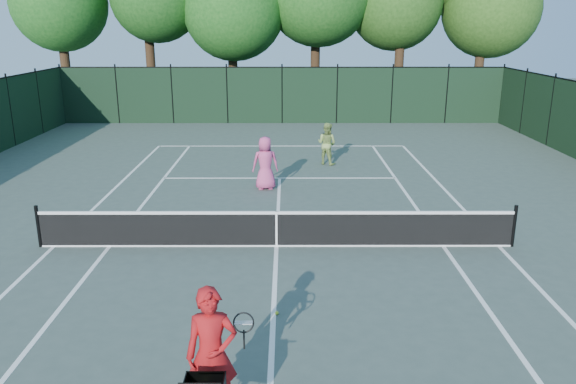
{
  "coord_description": "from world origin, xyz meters",
  "views": [
    {
      "loc": [
        0.25,
        -12.85,
        5.25
      ],
      "look_at": [
        0.29,
        1.0,
        1.1
      ],
      "focal_mm": 35.0,
      "sensor_mm": 36.0,
      "label": 1
    }
  ],
  "objects_px": {
    "coach": "(212,354)",
    "loose_ball_midcourt": "(277,313)",
    "player_pink": "(265,163)",
    "player_green": "(327,144)"
  },
  "relations": [
    {
      "from": "coach",
      "to": "loose_ball_midcourt",
      "type": "height_order",
      "value": "coach"
    },
    {
      "from": "player_pink",
      "to": "player_green",
      "type": "distance_m",
      "value": 4.13
    },
    {
      "from": "player_pink",
      "to": "loose_ball_midcourt",
      "type": "relative_size",
      "value": 25.89
    },
    {
      "from": "loose_ball_midcourt",
      "to": "player_green",
      "type": "bearing_deg",
      "value": 81.66
    },
    {
      "from": "coach",
      "to": "player_pink",
      "type": "relative_size",
      "value": 1.1
    },
    {
      "from": "player_pink",
      "to": "coach",
      "type": "bearing_deg",
      "value": 81.0
    },
    {
      "from": "player_pink",
      "to": "loose_ball_midcourt",
      "type": "bearing_deg",
      "value": 86.09
    },
    {
      "from": "coach",
      "to": "player_green",
      "type": "relative_size",
      "value": 1.19
    },
    {
      "from": "coach",
      "to": "player_pink",
      "type": "distance_m",
      "value": 11.26
    },
    {
      "from": "player_green",
      "to": "loose_ball_midcourt",
      "type": "relative_size",
      "value": 23.93
    }
  ]
}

